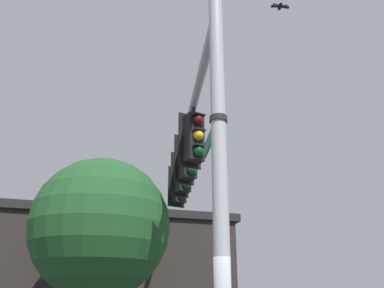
{
  "coord_description": "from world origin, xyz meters",
  "views": [
    {
      "loc": [
        2.89,
        4.22,
        1.98
      ],
      "look_at": [
        -1.31,
        -2.95,
        5.21
      ],
      "focal_mm": 38.37,
      "sensor_mm": 36.0,
      "label": 1
    }
  ],
  "objects": [
    {
      "name": "mast_arm",
      "position": [
        -1.58,
        -3.56,
        6.01
      ],
      "size": [
        3.31,
        7.19,
        0.17
      ],
      "primitive_type": "cylinder",
      "rotation": [
        0.0,
        1.57,
        4.29
      ],
      "color": "#ADB2B7"
    },
    {
      "name": "signal_pole",
      "position": [
        0.0,
        0.0,
        3.39
      ],
      "size": [
        0.21,
        0.21,
        6.78
      ],
      "primitive_type": "cylinder",
      "color": "#ADB2B7",
      "rests_on": "ground"
    },
    {
      "name": "storefront_building",
      "position": [
        -2.96,
        -12.72,
        2.62
      ],
      "size": [
        10.51,
        8.95,
        5.22
      ],
      "color": "#282321",
      "rests_on": "ground"
    },
    {
      "name": "street_name_sign",
      "position": [
        -0.18,
        -0.41,
        4.33
      ],
      "size": [
        0.67,
        1.33,
        0.22
      ],
      "color": "#147238"
    },
    {
      "name": "tree_by_storefront",
      "position": [
        -0.78,
        -7.2,
        3.98
      ],
      "size": [
        3.96,
        3.96,
        5.98
      ],
      "color": "#4C3823",
      "rests_on": "ground"
    },
    {
      "name": "bird_flying",
      "position": [
        -3.02,
        -1.64,
        8.69
      ],
      "size": [
        0.42,
        0.29,
        0.1
      ],
      "color": "black"
    },
    {
      "name": "traffic_light_arm_end",
      "position": [
        -2.71,
        -6.08,
        5.23
      ],
      "size": [
        0.54,
        0.49,
        1.31
      ],
      "color": "black"
    },
    {
      "name": "traffic_light_mid_outer",
      "position": [
        -2.2,
        -4.94,
        5.23
      ],
      "size": [
        0.54,
        0.49,
        1.31
      ],
      "color": "black"
    },
    {
      "name": "traffic_light_mid_inner",
      "position": [
        -1.69,
        -3.79,
        5.23
      ],
      "size": [
        0.54,
        0.49,
        1.31
      ],
      "color": "black"
    },
    {
      "name": "traffic_light_nearest_pole",
      "position": [
        -1.18,
        -2.64,
        5.23
      ],
      "size": [
        0.54,
        0.49,
        1.31
      ],
      "color": "black"
    }
  ]
}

